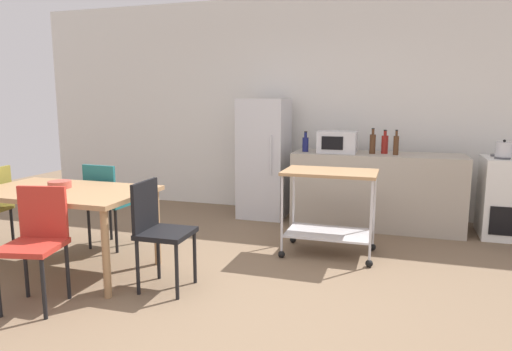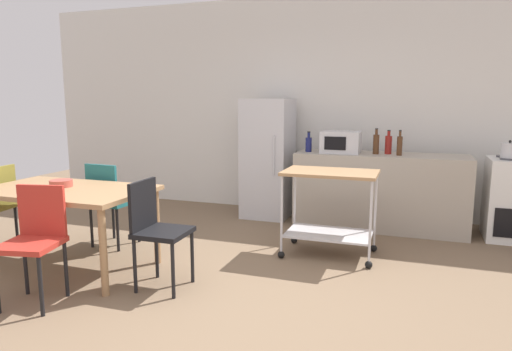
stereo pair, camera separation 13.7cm
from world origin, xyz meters
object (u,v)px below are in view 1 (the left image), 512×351
chair_teal (108,199)px  bottle_soy_sauce (373,143)px  stove_oven (510,198)px  kitchen_cart (329,198)px  kettle (504,149)px  refrigerator (264,158)px  fruit_bowl (60,184)px  chair_black (159,227)px  chair_red (36,238)px  bottle_sesame_oil (305,144)px  microwave (338,142)px  bottle_wine (396,145)px  dining_table (65,198)px  bottle_hot_sauce (385,144)px

chair_teal → bottle_soy_sauce: (2.54, 1.66, 0.51)m
stove_oven → kitchen_cart: bearing=-146.6°
kettle → refrigerator: bearing=176.3°
chair_teal → fruit_bowl: 0.67m
chair_black → kettle: kettle is taller
chair_red → bottle_sesame_oil: bottle_sesame_oil is taller
refrigerator → bottle_soy_sauce: (1.39, -0.13, 0.25)m
microwave → bottle_wine: 0.68m
dining_table → microwave: bearing=47.9°
bottle_sesame_oil → kettle: bottle_sesame_oil is taller
chair_black → bottle_wine: 3.01m
chair_black → bottle_hot_sauce: size_ratio=3.14×
bottle_soy_sauce → bottle_wine: 0.27m
refrigerator → fruit_bowl: refrigerator is taller
chair_black → bottle_wine: bearing=-38.5°
dining_table → stove_oven: bearing=30.5°
bottle_wine → chair_black: bearing=-127.0°
bottle_wine → kettle: 1.13m
dining_table → bottle_hot_sauce: (2.64, 2.38, 0.35)m
dining_table → bottle_soy_sauce: bottle_soy_sauce is taller
stove_oven → dining_table: bearing=-149.5°
stove_oven → bottle_sesame_oil: bottle_sesame_oil is taller
chair_red → microwave: microwave is taller
chair_red → bottle_soy_sauce: size_ratio=2.92×
dining_table → bottle_wine: bottle_wine is taller
stove_oven → fruit_bowl: 4.73m
microwave → bottle_hot_sauce: (0.55, 0.07, -0.01)m
dining_table → bottle_hot_sauce: 3.57m
bottle_hot_sauce → kettle: 1.26m
kettle → chair_red: bearing=-141.3°
dining_table → chair_teal: chair_teal is taller
dining_table → bottle_soy_sauce: size_ratio=4.93×
kitchen_cart → fruit_bowl: size_ratio=4.51×
bottle_sesame_oil → fruit_bowl: bearing=-128.7°
dining_table → bottle_hot_sauce: size_ratio=5.29×
bottle_wine → bottle_hot_sauce: bearing=141.9°
refrigerator → kitchen_cart: 1.69m
bottle_hot_sauce → bottle_sesame_oil: bearing=-174.9°
refrigerator → bottle_sesame_oil: (0.58, -0.16, 0.22)m
chair_black → chair_teal: bearing=52.0°
microwave → bottle_soy_sauce: size_ratio=1.51×
bottle_hot_sauce → bottle_wine: bearing=-38.1°
dining_table → fruit_bowl: size_ratio=7.43×
kitchen_cart → bottle_hot_sauce: size_ratio=3.21×
bottle_soy_sauce → kettle: 1.40m
refrigerator → stove_oven: bearing=-1.6°
chair_red → refrigerator: (0.85, 3.09, 0.26)m
refrigerator → bottle_hot_sauce: bearing=-2.9°
kitchen_cart → chair_black: bearing=-133.7°
microwave → chair_black: bearing=-114.7°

